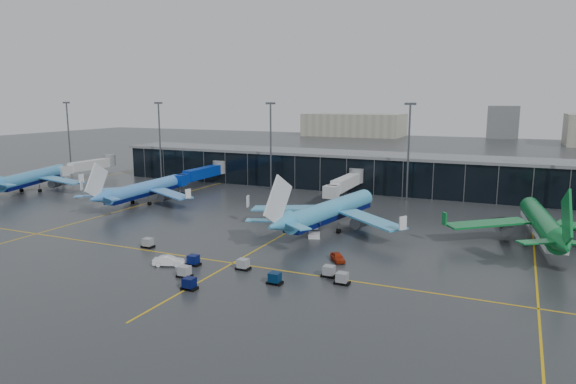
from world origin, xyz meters
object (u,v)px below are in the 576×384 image
at_px(baggage_carts, 235,268).
at_px(airliner_klm_near, 332,199).
at_px(airliner_aer_lingus, 543,210).
at_px(airliner_arkefly, 144,181).
at_px(mobile_airstair, 314,233).
at_px(airliner_klm_west, 33,169).
at_px(service_van_red, 338,257).
at_px(service_van_white, 169,261).

bearing_deg(baggage_carts, airliner_klm_near, 82.28).
bearing_deg(airliner_aer_lingus, airliner_arkefly, 172.66).
bearing_deg(mobile_airstair, airliner_arkefly, 144.82).
height_order(airliner_klm_west, airliner_klm_near, airliner_klm_near).
distance_m(airliner_aer_lingus, service_van_red, 40.44).
height_order(service_van_red, service_van_white, service_van_white).
height_order(airliner_aer_lingus, service_van_white, airliner_aer_lingus).
relative_size(service_van_red, service_van_white, 0.83).
relative_size(mobile_airstair, service_van_white, 0.75).
height_order(airliner_aer_lingus, baggage_carts, airliner_aer_lingus).
distance_m(airliner_aer_lingus, service_van_white, 67.44).
distance_m(airliner_klm_west, airliner_arkefly, 41.52).
height_order(airliner_arkefly, mobile_airstair, airliner_arkefly).
height_order(baggage_carts, service_van_white, baggage_carts).
relative_size(airliner_klm_west, airliner_arkefly, 1.08).
bearing_deg(mobile_airstair, airliner_aer_lingus, -2.76).
bearing_deg(airliner_klm_west, baggage_carts, -42.14).
bearing_deg(baggage_carts, service_van_white, -173.51).
bearing_deg(airliner_arkefly, airliner_klm_west, 175.39).
height_order(airliner_klm_west, baggage_carts, airliner_klm_west).
height_order(airliner_klm_west, mobile_airstair, airliner_klm_west).
relative_size(airliner_klm_west, airliner_aer_lingus, 1.00).
relative_size(airliner_aer_lingus, service_van_red, 9.85).
height_order(airliner_klm_west, service_van_red, airliner_klm_west).
bearing_deg(airliner_arkefly, airliner_aer_lingus, -3.07).
bearing_deg(service_van_white, service_van_red, -83.17).
bearing_deg(mobile_airstair, airliner_klm_near, 61.74).
bearing_deg(airliner_aer_lingus, service_van_white, -151.93).
xyz_separation_m(airliner_arkefly, mobile_airstair, (51.83, -13.08, -5.08)).
height_order(airliner_klm_near, mobile_airstair, airliner_klm_near).
bearing_deg(service_van_red, airliner_klm_near, 76.35).
bearing_deg(service_van_red, airliner_aer_lingus, 3.62).
relative_size(airliner_klm_near, mobile_airstair, 11.05).
bearing_deg(airliner_arkefly, mobile_airstair, -17.28).
bearing_deg(service_van_red, baggage_carts, -171.82).
relative_size(airliner_arkefly, baggage_carts, 0.95).
height_order(airliner_arkefly, airliner_klm_near, airliner_klm_near).
bearing_deg(airliner_arkefly, service_van_red, -25.85).
relative_size(airliner_klm_near, service_van_red, 9.99).
bearing_deg(service_van_red, airliner_arkefly, 121.19).
distance_m(airliner_klm_near, baggage_carts, 32.56).
height_order(airliner_arkefly, baggage_carts, airliner_arkefly).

